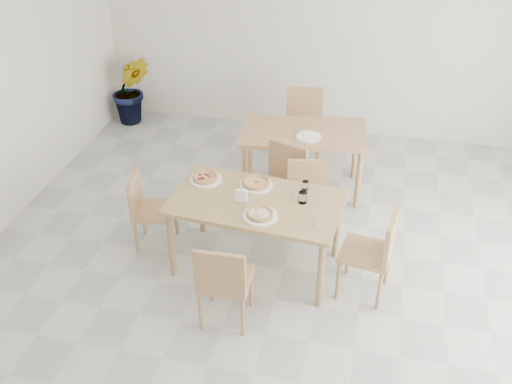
% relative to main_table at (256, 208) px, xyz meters
% --- Properties ---
extents(main_table, '(1.62, 1.01, 0.75)m').
position_rel_main_table_xyz_m(main_table, '(0.00, 0.00, 0.00)').
color(main_table, tan).
rests_on(main_table, ground).
extents(chair_south, '(0.43, 0.43, 0.85)m').
position_rel_main_table_xyz_m(chair_south, '(-0.09, -0.83, -0.18)').
color(chair_south, tan).
rests_on(chair_south, ground).
extents(chair_north, '(0.56, 0.56, 0.88)m').
position_rel_main_table_xyz_m(chair_north, '(0.10, 0.78, -0.16)').
color(chair_north, tan).
rests_on(chair_north, ground).
extents(chair_west, '(0.46, 0.46, 0.80)m').
position_rel_main_table_xyz_m(chair_west, '(-1.12, 0.09, -0.21)').
color(chair_west, tan).
rests_on(chair_west, ground).
extents(chair_east, '(0.49, 0.49, 0.87)m').
position_rel_main_table_xyz_m(chair_east, '(1.11, -0.16, -0.17)').
color(chair_east, tan).
rests_on(chair_east, ground).
extents(plate_margherita, '(0.31, 0.31, 0.02)m').
position_rel_main_table_xyz_m(plate_margherita, '(-0.06, 0.25, 0.09)').
color(plate_margherita, white).
rests_on(plate_margherita, main_table).
extents(plate_mushroom, '(0.31, 0.31, 0.02)m').
position_rel_main_table_xyz_m(plate_mushroom, '(0.09, -0.24, 0.09)').
color(plate_mushroom, white).
rests_on(plate_mushroom, main_table).
extents(plate_pepperoni, '(0.31, 0.31, 0.02)m').
position_rel_main_table_xyz_m(plate_pepperoni, '(-0.55, 0.24, 0.09)').
color(plate_pepperoni, white).
rests_on(plate_pepperoni, main_table).
extents(pizza_margherita, '(0.33, 0.33, 0.03)m').
position_rel_main_table_xyz_m(pizza_margherita, '(-0.06, 0.25, 0.11)').
color(pizza_margherita, tan).
rests_on(pizza_margherita, plate_margherita).
extents(pizza_mushroom, '(0.29, 0.29, 0.03)m').
position_rel_main_table_xyz_m(pizza_mushroom, '(0.09, -0.24, 0.11)').
color(pizza_mushroom, tan).
rests_on(pizza_mushroom, plate_mushroom).
extents(pizza_pepperoni, '(0.25, 0.25, 0.03)m').
position_rel_main_table_xyz_m(pizza_pepperoni, '(-0.55, 0.24, 0.11)').
color(pizza_pepperoni, tan).
rests_on(pizza_pepperoni, plate_pepperoni).
extents(tumbler_a, '(0.08, 0.08, 0.11)m').
position_rel_main_table_xyz_m(tumbler_a, '(0.42, 0.07, 0.13)').
color(tumbler_a, white).
rests_on(tumbler_a, main_table).
extents(tumbler_b, '(0.06, 0.06, 0.08)m').
position_rel_main_table_xyz_m(tumbler_b, '(0.41, 0.29, 0.12)').
color(tumbler_b, white).
rests_on(tumbler_b, main_table).
extents(napkin_holder, '(0.11, 0.06, 0.12)m').
position_rel_main_table_xyz_m(napkin_holder, '(-0.12, -0.05, 0.14)').
color(napkin_holder, silver).
rests_on(napkin_holder, main_table).
extents(fork_a, '(0.05, 0.18, 0.01)m').
position_rel_main_table_xyz_m(fork_a, '(0.30, 0.21, 0.08)').
color(fork_a, silver).
rests_on(fork_a, main_table).
extents(fork_b, '(0.03, 0.20, 0.01)m').
position_rel_main_table_xyz_m(fork_b, '(0.57, -0.23, 0.08)').
color(fork_b, silver).
rests_on(fork_b, main_table).
extents(second_table, '(1.47, 0.97, 0.75)m').
position_rel_main_table_xyz_m(second_table, '(0.21, 1.47, -0.01)').
color(second_table, tan).
rests_on(second_table, ground).
extents(chair_back_s, '(0.49, 0.49, 0.85)m').
position_rel_main_table_xyz_m(chair_back_s, '(0.36, 0.78, -0.18)').
color(chair_back_s, tan).
rests_on(chair_back_s, ground).
extents(chair_back_n, '(0.50, 0.50, 0.90)m').
position_rel_main_table_xyz_m(chair_back_n, '(0.10, 2.21, -0.15)').
color(chair_back_n, tan).
rests_on(chair_back_n, ground).
extents(plate_empty, '(0.27, 0.27, 0.02)m').
position_rel_main_table_xyz_m(plate_empty, '(0.28, 1.33, 0.09)').
color(plate_empty, white).
rests_on(plate_empty, second_table).
extents(potted_plant, '(0.66, 0.60, 0.97)m').
position_rel_main_table_xyz_m(potted_plant, '(-2.37, 2.71, -0.19)').
color(potted_plant, '#1C5E1D').
rests_on(potted_plant, ground).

